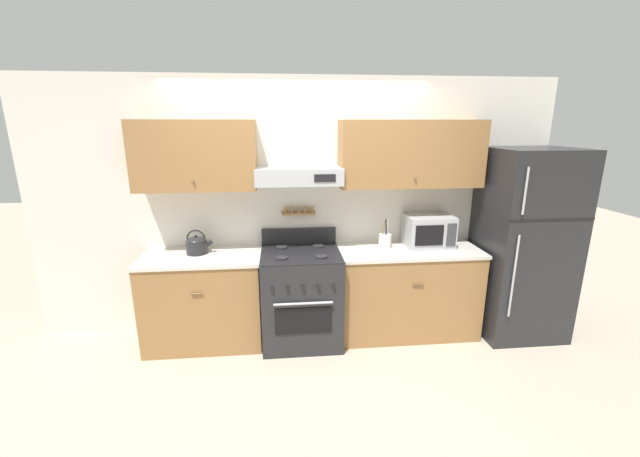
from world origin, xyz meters
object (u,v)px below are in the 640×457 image
object	(u,v)px
refrigerator	(524,244)
microwave	(428,231)
tea_kettle	(197,245)
utensil_crock	(385,240)
stove_range	(301,296)

from	to	relation	value
refrigerator	microwave	world-z (taller)	refrigerator
refrigerator	tea_kettle	world-z (taller)	refrigerator
tea_kettle	utensil_crock	world-z (taller)	utensil_crock
microwave	utensil_crock	xyz separation A→B (m)	(-0.45, -0.02, -0.08)
microwave	utensil_crock	bearing A→B (deg)	-177.73
refrigerator	microwave	size ratio (longest dim) A/B	4.08
tea_kettle	utensil_crock	size ratio (longest dim) A/B	0.88
stove_range	refrigerator	bearing A→B (deg)	-0.73
refrigerator	microwave	distance (m)	0.95
refrigerator	tea_kettle	distance (m)	3.22
microwave	utensil_crock	world-z (taller)	microwave
tea_kettle	microwave	size ratio (longest dim) A/B	0.55
refrigerator	utensil_crock	distance (m)	1.39
stove_range	tea_kettle	distance (m)	1.12
tea_kettle	stove_range	bearing A→B (deg)	-7.17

